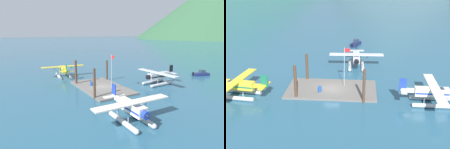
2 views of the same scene
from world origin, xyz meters
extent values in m
plane|color=#285670|center=(0.00, 0.00, 0.00)|extent=(1200.00, 1200.00, 0.00)
cube|color=#66605B|center=(0.00, 0.00, 0.15)|extent=(14.24, 7.96, 0.30)
cylinder|color=#4C3323|center=(-5.03, -3.40, 2.61)|extent=(0.46, 0.46, 5.22)
cylinder|color=#4C3323|center=(5.12, -3.95, 2.58)|extent=(0.41, 0.41, 5.17)
cylinder|color=#4C3323|center=(-4.63, 3.83, 2.38)|extent=(0.44, 0.44, 4.76)
cylinder|color=silver|center=(1.95, 1.18, 3.52)|extent=(0.08, 0.08, 6.44)
cube|color=red|center=(2.40, 1.18, 6.39)|extent=(0.90, 0.03, 0.56)
sphere|color=gold|center=(1.95, 1.18, 6.79)|extent=(0.10, 0.10, 0.10)
cylinder|color=#1E4C99|center=(-1.71, -1.41, 0.74)|extent=(0.58, 0.58, 0.88)
torus|color=#1E4C99|center=(-1.71, -1.41, 0.74)|extent=(0.62, 0.62, 0.04)
cylinder|color=#B7BABF|center=(4.93, 11.60, 0.32)|extent=(0.82, 5.62, 0.64)
sphere|color=#B7BABF|center=(5.02, 8.80, 0.32)|extent=(0.64, 0.64, 0.64)
cylinder|color=#B7BABF|center=(2.43, 11.52, 0.32)|extent=(0.82, 5.62, 0.64)
sphere|color=#B7BABF|center=(2.52, 8.72, 0.32)|extent=(0.64, 0.64, 0.64)
cylinder|color=#B7BABF|center=(4.97, 10.40, 0.99)|extent=(0.10, 0.10, 0.70)
cylinder|color=#B7BABF|center=(4.89, 12.80, 0.99)|extent=(0.10, 0.10, 0.70)
cylinder|color=#B7BABF|center=(2.47, 10.32, 0.99)|extent=(0.10, 0.10, 0.70)
cylinder|color=#B7BABF|center=(2.39, 12.72, 0.99)|extent=(0.10, 0.10, 0.70)
cube|color=silver|center=(3.68, 11.56, 1.94)|extent=(1.39, 4.84, 1.20)
cube|color=black|center=(3.68, 11.56, 1.84)|extent=(1.41, 4.74, 0.24)
cube|color=#283347|center=(3.71, 10.48, 2.27)|extent=(1.09, 1.13, 0.56)
cube|color=silver|center=(3.69, 11.26, 2.61)|extent=(10.44, 1.73, 0.14)
cylinder|color=black|center=(5.89, 11.33, 2.27)|extent=(0.62, 0.10, 0.84)
cylinder|color=black|center=(1.49, 11.19, 2.27)|extent=(0.62, 0.10, 0.84)
cylinder|color=black|center=(3.77, 8.86, 1.94)|extent=(0.98, 0.63, 0.96)
cone|color=black|center=(3.78, 8.41, 1.94)|extent=(0.37, 0.36, 0.36)
cube|color=silver|center=(3.58, 14.81, 2.04)|extent=(0.51, 2.21, 0.56)
cube|color=black|center=(3.55, 15.71, 2.89)|extent=(0.15, 1.00, 1.90)
cube|color=silver|center=(3.55, 15.61, 2.14)|extent=(3.22, 0.90, 0.10)
cylinder|color=#B7BABF|center=(-13.81, -4.80, 0.32)|extent=(5.64, 1.25, 0.64)
cylinder|color=#B7BABF|center=(-13.54, -2.31, 0.32)|extent=(5.64, 1.25, 0.64)
sphere|color=#B7BABF|center=(-16.32, -2.01, 0.32)|extent=(0.64, 0.64, 0.64)
cylinder|color=#B7BABF|center=(-15.00, -4.67, 0.99)|extent=(0.10, 0.10, 0.70)
cylinder|color=#B7BABF|center=(-12.62, -4.93, 0.99)|extent=(0.10, 0.10, 0.70)
cylinder|color=#B7BABF|center=(-14.73, -2.18, 0.99)|extent=(0.10, 0.10, 0.70)
cylinder|color=#B7BABF|center=(-12.34, -2.44, 0.99)|extent=(0.10, 0.10, 0.70)
cube|color=yellow|center=(-13.67, -3.56, 1.94)|extent=(4.91, 1.76, 1.20)
cube|color=#196B47|center=(-13.67, -3.56, 1.84)|extent=(4.81, 1.77, 0.24)
cube|color=#283347|center=(-14.75, -3.44, 2.27)|extent=(1.21, 1.17, 0.56)
cube|color=yellow|center=(-13.97, -3.52, 2.61)|extent=(2.53, 10.49, 0.14)
cylinder|color=#196B47|center=(-14.21, -5.71, 2.27)|extent=(0.15, 0.63, 0.84)
cylinder|color=#196B47|center=(-13.73, -1.34, 2.27)|extent=(0.15, 0.63, 0.84)
cube|color=yellow|center=(-10.44, -3.91, 2.04)|extent=(2.23, 0.68, 0.56)
cube|color=#196B47|center=(-9.55, -4.01, 2.89)|extent=(1.01, 0.23, 1.90)
cube|color=yellow|center=(-9.65, -4.00, 2.14)|extent=(1.15, 3.27, 0.10)
cylinder|color=#B7BABF|center=(14.84, -2.42, 0.32)|extent=(5.61, 0.73, 0.64)
sphere|color=#B7BABF|center=(17.64, -2.47, 0.32)|extent=(0.64, 0.64, 0.64)
cylinder|color=#B7BABF|center=(14.80, -4.92, 0.32)|extent=(5.61, 0.73, 0.64)
cylinder|color=#B7BABF|center=(16.04, -2.44, 0.99)|extent=(0.10, 0.10, 0.70)
cylinder|color=#B7BABF|center=(13.64, -2.40, 0.99)|extent=(0.10, 0.10, 0.70)
cylinder|color=#B7BABF|center=(16.00, -4.94, 0.99)|extent=(0.10, 0.10, 0.70)
cylinder|color=#B7BABF|center=(13.60, -4.90, 0.99)|extent=(0.10, 0.10, 0.70)
cube|color=silver|center=(14.82, -3.67, 1.94)|extent=(4.82, 1.32, 1.20)
cube|color=#1E389E|center=(14.82, -3.67, 1.84)|extent=(4.72, 1.34, 0.24)
cube|color=#283347|center=(15.90, -3.69, 2.27)|extent=(1.12, 1.07, 0.56)
cube|color=silver|center=(15.12, -3.67, 2.61)|extent=(1.57, 10.42, 0.14)
cylinder|color=#1E389E|center=(15.15, -1.47, 2.27)|extent=(0.09, 0.62, 0.84)
cylinder|color=#1E389E|center=(15.08, -5.87, 2.27)|extent=(0.09, 0.62, 0.84)
cube|color=silver|center=(11.57, -3.61, 2.04)|extent=(2.21, 0.48, 0.56)
cube|color=#1E389E|center=(10.67, -3.60, 2.89)|extent=(1.00, 0.14, 1.90)
cube|color=silver|center=(10.77, -3.60, 2.14)|extent=(0.85, 3.21, 0.10)
cube|color=navy|center=(3.17, 27.39, 0.35)|extent=(2.86, 4.46, 0.70)
sphere|color=navy|center=(3.89, 29.36, 0.35)|extent=(0.70, 0.70, 0.70)
cube|color=#283347|center=(3.27, 27.67, 1.10)|extent=(1.45, 1.51, 0.80)
cube|color=black|center=(2.37, 25.25, 0.60)|extent=(0.45, 0.42, 0.80)
camera|label=1|loc=(31.94, -16.60, 10.64)|focal=29.97mm
camera|label=2|loc=(4.52, -41.90, 19.09)|focal=45.93mm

